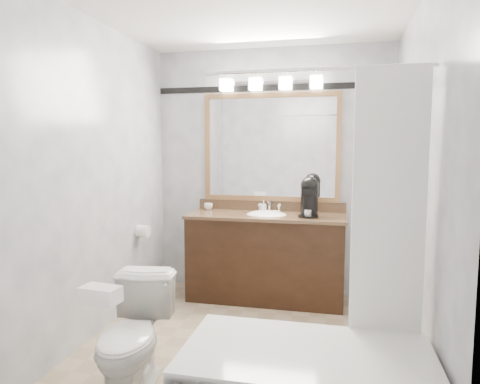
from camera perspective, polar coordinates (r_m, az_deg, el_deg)
name	(u,v)px	position (r m, az deg, el deg)	size (l,w,h in m)	color
room	(245,182)	(3.15, 0.62, 1.34)	(2.42, 2.62, 2.52)	tan
vanity	(266,255)	(4.27, 3.49, -8.40)	(1.53, 0.58, 0.97)	black
mirror	(271,147)	(4.40, 4.14, 5.94)	(1.40, 0.04, 1.10)	#9F7247
vanity_light_bar	(271,84)	(4.39, 4.10, 14.23)	(1.02, 0.14, 0.12)	silver
accent_stripe	(272,88)	(4.45, 4.22, 13.69)	(2.40, 0.01, 0.06)	black
bathtub	(311,380)	(2.50, 9.45, -23.53)	(1.30, 0.75, 1.96)	white
tp_roll	(143,231)	(4.22, -12.80, -5.13)	(0.12, 0.12, 0.11)	white
toilet	(133,338)	(2.83, -14.06, -18.31)	(0.39, 0.69, 0.70)	white
tissue_box	(101,294)	(2.41, -18.09, -12.86)	(0.20, 0.11, 0.08)	white
coffee_maker	(309,196)	(4.10, 9.22, -0.51)	(0.20, 0.25, 0.38)	black
cup_left	(208,206)	(4.50, -4.24, -1.92)	(0.09, 0.09, 0.07)	white
soap_bottle_a	(264,206)	(4.32, 3.16, -1.92)	(0.05, 0.05, 0.12)	white
soap_bar	(276,212)	(4.29, 4.83, -2.63)	(0.07, 0.04, 0.02)	beige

